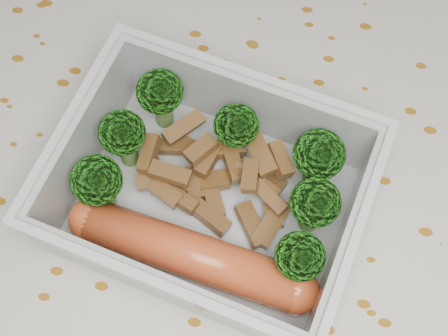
# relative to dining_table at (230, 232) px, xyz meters

# --- Properties ---
(dining_table) EXTENTS (1.40, 0.90, 0.75)m
(dining_table) POSITION_rel_dining_table_xyz_m (0.00, 0.00, 0.00)
(dining_table) COLOR brown
(dining_table) RESTS_ON ground
(tablecloth) EXTENTS (1.46, 0.96, 0.19)m
(tablecloth) POSITION_rel_dining_table_xyz_m (0.00, 0.00, 0.05)
(tablecloth) COLOR beige
(tablecloth) RESTS_ON dining_table
(lunch_container) EXTENTS (0.23, 0.19, 0.07)m
(lunch_container) POSITION_rel_dining_table_xyz_m (-0.01, -0.01, 0.11)
(lunch_container) COLOR silver
(lunch_container) RESTS_ON tablecloth
(broccoli_florets) EXTENTS (0.17, 0.13, 0.06)m
(broccoli_florets) POSITION_rel_dining_table_xyz_m (-0.01, 0.00, 0.13)
(broccoli_florets) COLOR #608C3F
(broccoli_florets) RESTS_ON lunch_container
(meat_pile) EXTENTS (0.11, 0.09, 0.03)m
(meat_pile) POSITION_rel_dining_table_xyz_m (-0.01, 0.00, 0.11)
(meat_pile) COLOR brown
(meat_pile) RESTS_ON lunch_container
(sausage) EXTENTS (0.17, 0.05, 0.03)m
(sausage) POSITION_rel_dining_table_xyz_m (-0.02, -0.05, 0.11)
(sausage) COLOR #CB4F25
(sausage) RESTS_ON lunch_container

